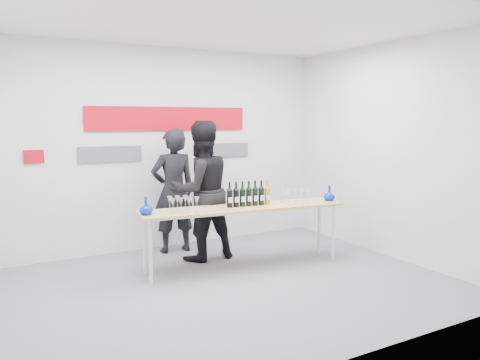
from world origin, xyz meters
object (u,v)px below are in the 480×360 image
(tasting_table, at_px, (244,211))
(mic_stand, at_px, (202,227))
(presenter_left, at_px, (173,191))
(presenter_right, at_px, (201,191))

(tasting_table, xyz_separation_m, mic_stand, (-0.24, 0.79, -0.34))
(tasting_table, xyz_separation_m, presenter_left, (-0.53, 1.15, 0.15))
(presenter_right, bearing_deg, mic_stand, -120.50)
(presenter_left, height_order, mic_stand, presenter_left)
(presenter_left, relative_size, mic_stand, 1.33)
(tasting_table, distance_m, mic_stand, 0.89)
(tasting_table, height_order, mic_stand, mic_stand)
(presenter_right, bearing_deg, presenter_left, -73.44)
(presenter_left, bearing_deg, mic_stand, 129.36)
(tasting_table, distance_m, presenter_left, 1.27)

